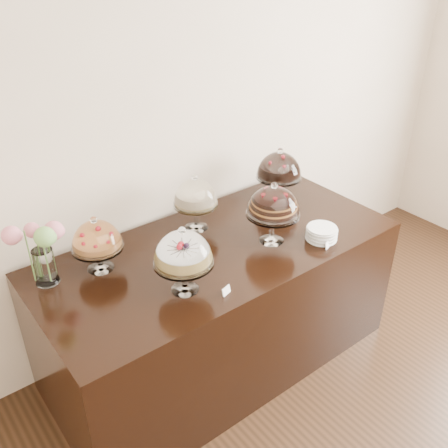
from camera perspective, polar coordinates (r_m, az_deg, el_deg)
wall_back at (r=3.28m, az=-2.50°, el=12.19°), size 5.00×0.04×3.00m
display_counter at (r=3.25m, az=-0.55°, el=-9.24°), size 2.20×1.00×0.90m
cake_stand_sugar_sponge at (r=2.52m, az=-4.70°, el=-3.11°), size 0.31×0.31×0.38m
cake_stand_choco_layer at (r=2.93m, az=5.67°, el=2.36°), size 0.32×0.32×0.39m
cake_stand_cheesecake at (r=3.07m, az=-3.29°, el=3.34°), size 0.28×0.28×0.37m
cake_stand_dark_choco at (r=3.42m, az=6.33°, el=6.43°), size 0.31×0.31×0.38m
cake_stand_fruit_tart at (r=2.78m, az=-14.38°, el=-1.53°), size 0.28×0.28×0.33m
flower_vase at (r=2.72m, az=-20.24°, el=-2.50°), size 0.30×0.28×0.40m
plate_stack at (r=3.09m, az=11.10°, el=-1.06°), size 0.18×0.18×0.08m
price_card_left at (r=2.60m, az=0.26°, el=-7.62°), size 0.06×0.03×0.04m
price_card_right at (r=3.03m, az=11.78°, el=-2.30°), size 0.06×0.03×0.04m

